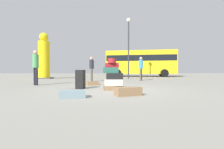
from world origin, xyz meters
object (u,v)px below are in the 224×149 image
Objects in this scene: suitcase_black_white_trunk at (80,79)px; suitcase_tower at (113,77)px; person_passerby_in_red at (36,64)px; suitcase_brown_behind_tower at (92,83)px; yellow_dummy_statue at (44,58)px; person_bearded_onlooker at (141,66)px; suitcase_slate_upright_blue at (73,94)px; lamp_post at (129,39)px; person_tourist_with_camera at (92,67)px; parked_bus at (141,62)px; suitcase_brown_right_side at (128,91)px.

suitcase_tower is at bearing -12.28° from suitcase_black_white_trunk.
person_passerby_in_red is at bearing 153.19° from suitcase_black_white_trunk.
yellow_dummy_statue is at bearing 104.34° from suitcase_brown_behind_tower.
suitcase_black_white_trunk is 0.44× the size of person_bearded_onlooker.
lamp_post is (3.42, 10.40, 3.54)m from suitcase_slate_upright_blue.
suitcase_brown_behind_tower is 0.33× the size of person_passerby_in_red.
person_bearded_onlooker is at bearing 28.57° from suitcase_brown_behind_tower.
suitcase_tower is 11.02m from yellow_dummy_statue.
suitcase_black_white_trunk is 0.43× the size of person_passerby_in_red.
suitcase_black_white_trunk reaches higher than suitcase_brown_behind_tower.
person_bearded_onlooker is at bearing 75.71° from person_passerby_in_red.
person_bearded_onlooker reaches higher than person_tourist_with_camera.
suitcase_slate_upright_blue is (-1.25, -1.74, -0.39)m from suitcase_tower.
person_bearded_onlooker is at bearing -24.06° from yellow_dummy_statue.
suitcase_tower is at bearing -93.73° from parked_bus.
suitcase_tower is 1.56× the size of suitcase_black_white_trunk.
suitcase_brown_right_side reaches higher than suitcase_brown_behind_tower.
yellow_dummy_statue reaches higher than suitcase_brown_right_side.
person_tourist_with_camera reaches higher than suitcase_tower.
lamp_post is at bearing 62.03° from suitcase_brown_right_side.
parked_bus reaches higher than person_bearded_onlooker.
suitcase_brown_behind_tower is 0.35× the size of person_tourist_with_camera.
person_passerby_in_red is 0.20× the size of parked_bus.
person_passerby_in_red reaches higher than person_bearded_onlooker.
suitcase_black_white_trunk reaches higher than suitcase_brown_right_side.
person_bearded_onlooker is 0.42× the size of yellow_dummy_statue.
parked_bus reaches higher than person_tourist_with_camera.
suitcase_black_white_trunk is 1.67m from suitcase_brown_behind_tower.
suitcase_slate_upright_blue is 2.28m from suitcase_black_white_trunk.
person_bearded_onlooker is 0.32× the size of lamp_post.
lamp_post reaches higher than suitcase_brown_behind_tower.
suitcase_brown_right_side is at bearing 14.93° from person_tourist_with_camera.
person_bearded_onlooker is at bearing 55.12° from suitcase_slate_upright_blue.
suitcase_slate_upright_blue is 0.39× the size of person_passerby_in_red.
suitcase_slate_upright_blue is 4.85m from person_passerby_in_red.
person_tourist_with_camera reaches higher than suitcase_brown_right_side.
person_bearded_onlooker reaches higher than suitcase_brown_right_side.
person_passerby_in_red reaches higher than suitcase_tower.
suitcase_tower is at bearing 84.46° from suitcase_brown_right_side.
suitcase_slate_upright_blue is at bearing 171.59° from suitcase_brown_right_side.
suitcase_tower is 9.47m from lamp_post.
suitcase_brown_behind_tower is (0.39, 3.86, -0.00)m from suitcase_slate_upright_blue.
suitcase_brown_right_side is at bearing 3.37° from person_passerby_in_red.
yellow_dummy_statue is (-4.52, 4.29, 0.87)m from person_tourist_with_camera.
parked_bus reaches higher than suitcase_black_white_trunk.
suitcase_slate_upright_blue is 0.08× the size of parked_bus.
lamp_post reaches higher than person_passerby_in_red.
person_tourist_with_camera is at bearing 93.10° from person_passerby_in_red.
suitcase_brown_behind_tower is 0.11× the size of lamp_post.
person_bearded_onlooker is at bearing 63.77° from suitcase_black_white_trunk.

